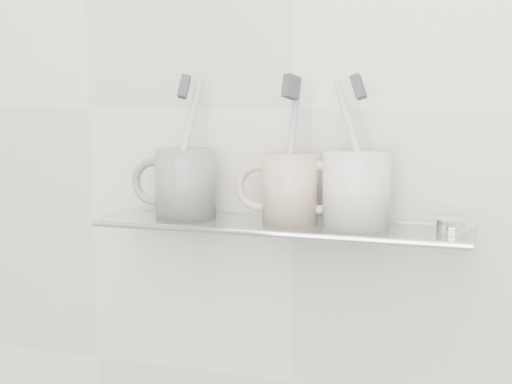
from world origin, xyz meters
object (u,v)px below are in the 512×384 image
at_px(shelf_glass, 280,226).
at_px(mug_center, 290,189).
at_px(mug_right, 356,189).
at_px(mug_left, 186,183).

relative_size(shelf_glass, mug_center, 5.37).
xyz_separation_m(mug_center, mug_right, (0.09, 0.00, 0.00)).
distance_m(mug_left, mug_center, 0.15).
xyz_separation_m(mug_left, mug_right, (0.24, 0.00, 0.00)).
height_order(shelf_glass, mug_left, mug_left).
distance_m(shelf_glass, mug_center, 0.05).
distance_m(shelf_glass, mug_right, 0.11).
bearing_deg(mug_center, shelf_glass, -141.65).
bearing_deg(mug_right, mug_left, -170.72).
height_order(mug_left, mug_right, mug_right).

